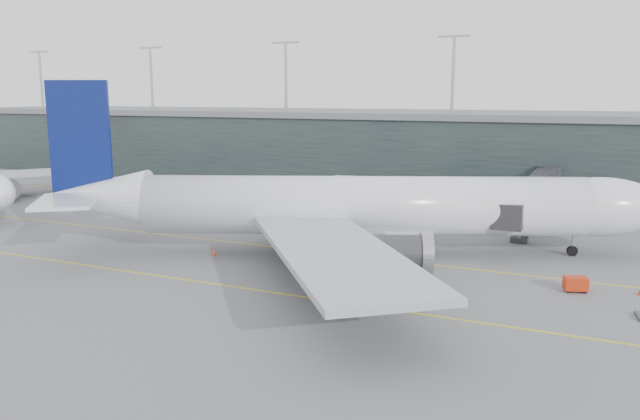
% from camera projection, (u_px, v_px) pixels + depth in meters
% --- Properties ---
extents(ground, '(320.00, 320.00, 0.00)m').
position_uv_depth(ground, '(324.00, 244.00, 79.00)').
color(ground, slate).
rests_on(ground, ground).
extents(taxiline_a, '(160.00, 0.25, 0.02)m').
position_uv_depth(taxiline_a, '(311.00, 251.00, 75.41)').
color(taxiline_a, yellow).
rests_on(taxiline_a, ground).
extents(taxiline_b, '(160.00, 0.25, 0.02)m').
position_uv_depth(taxiline_b, '(242.00, 288.00, 61.06)').
color(taxiline_b, yellow).
rests_on(taxiline_b, ground).
extents(taxiline_lead_main, '(0.25, 60.00, 0.02)m').
position_uv_depth(taxiline_lead_main, '(407.00, 219.00, 94.91)').
color(taxiline_lead_main, yellow).
rests_on(taxiline_lead_main, ground).
extents(taxiline_lead_adj, '(0.25, 60.00, 0.02)m').
position_uv_depth(taxiline_lead_adj, '(28.00, 187.00, 127.16)').
color(taxiline_lead_adj, yellow).
rests_on(taxiline_lead_adj, ground).
extents(terminal, '(240.00, 36.00, 29.00)m').
position_uv_depth(terminal, '(437.00, 148.00, 129.61)').
color(terminal, black).
rests_on(terminal, ground).
extents(main_aircraft, '(69.44, 64.13, 20.31)m').
position_uv_depth(main_aircraft, '(360.00, 207.00, 73.01)').
color(main_aircraft, silver).
rests_on(main_aircraft, ground).
extents(jet_bridge, '(5.01, 44.45, 6.77)m').
position_uv_depth(jet_bridge, '(535.00, 188.00, 91.61)').
color(jet_bridge, '#28272B').
rests_on(jet_bridge, ground).
extents(gse_cart, '(2.43, 1.94, 1.44)m').
position_uv_depth(gse_cart, '(575.00, 284.00, 59.82)').
color(gse_cart, '#B6270D').
rests_on(gse_cart, ground).
extents(uld_a, '(2.19, 1.85, 1.81)m').
position_uv_depth(uld_a, '(315.00, 219.00, 89.77)').
color(uld_a, '#37373C').
rests_on(uld_a, ground).
extents(uld_b, '(2.13, 1.93, 1.59)m').
position_uv_depth(uld_b, '(343.00, 220.00, 90.10)').
color(uld_b, '#37373C').
rests_on(uld_b, ground).
extents(uld_c, '(2.33, 2.06, 1.80)m').
position_uv_depth(uld_c, '(363.00, 222.00, 87.59)').
color(uld_c, '#37373C').
rests_on(uld_c, ground).
extents(cone_nose, '(0.45, 0.45, 0.72)m').
position_uv_depth(cone_nose, '(640.00, 292.00, 58.81)').
color(cone_nose, red).
rests_on(cone_nose, ground).
extents(cone_wing_stbd, '(0.47, 0.47, 0.74)m').
position_uv_depth(cone_wing_stbd, '(330.00, 298.00, 56.81)').
color(cone_wing_stbd, '#D04E0B').
rests_on(cone_wing_stbd, ground).
extents(cone_wing_port, '(0.45, 0.45, 0.72)m').
position_uv_depth(cone_wing_port, '(434.00, 232.00, 84.20)').
color(cone_wing_port, '#E73E0C').
rests_on(cone_wing_port, ground).
extents(cone_tail, '(0.47, 0.47, 0.74)m').
position_uv_depth(cone_tail, '(214.00, 252.00, 73.32)').
color(cone_tail, '#FF390E').
rests_on(cone_tail, ground).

